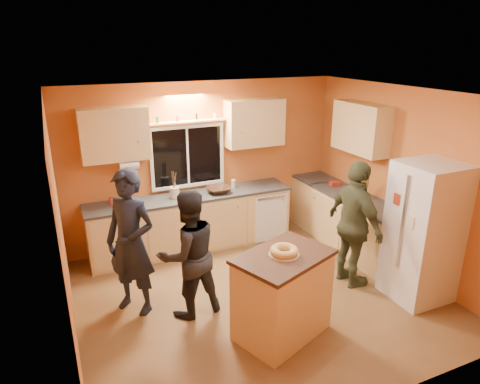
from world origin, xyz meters
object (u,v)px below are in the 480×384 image
person_left (131,243)px  person_right (355,225)px  refrigerator (424,232)px  island (282,295)px  person_center (188,254)px

person_left → person_right: bearing=35.0°
refrigerator → island: size_ratio=1.47×
person_center → person_left: bearing=-38.1°
island → person_right: bearing=0.9°
person_right → person_left: bearing=78.6°
island → person_left: bearing=119.4°
refrigerator → person_center: refrigerator is taller
island → person_center: (-0.82, 0.81, 0.28)m
island → person_right: size_ratio=0.70×
island → person_center: size_ratio=0.77×
island → refrigerator: bearing=-21.9°
refrigerator → person_center: size_ratio=1.13×
refrigerator → person_right: refrigerator is taller
person_center → person_right: 2.23m
island → person_center: 1.19m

